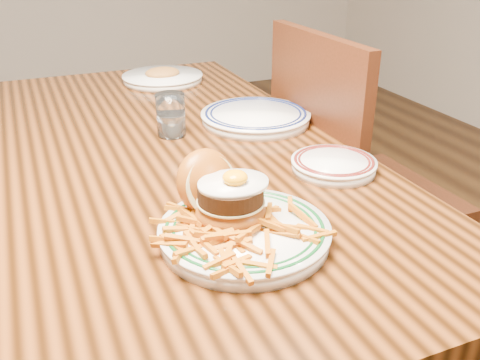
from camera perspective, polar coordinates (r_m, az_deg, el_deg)
name	(u,v)px	position (r m, az deg, el deg)	size (l,w,h in m)	color
table	(167,180)	(1.34, -7.81, -0.02)	(0.85, 1.60, 0.75)	black
chair_right	(348,186)	(1.63, 11.43, -0.63)	(0.47, 0.47, 0.99)	#3F1A0D
main_plate	(238,218)	(0.91, -0.24, -4.03)	(0.29, 0.31, 0.14)	white
side_plate	(334,164)	(1.18, 9.96, 1.70)	(0.19, 0.19, 0.03)	white
rear_plate	(256,116)	(1.45, 1.68, 6.80)	(0.30, 0.30, 0.03)	white
water_glass	(171,117)	(1.37, -7.37, 6.64)	(0.07, 0.07, 0.11)	white
far_plate	(163,77)	(1.87, -8.25, 10.80)	(0.27, 0.27, 0.05)	white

